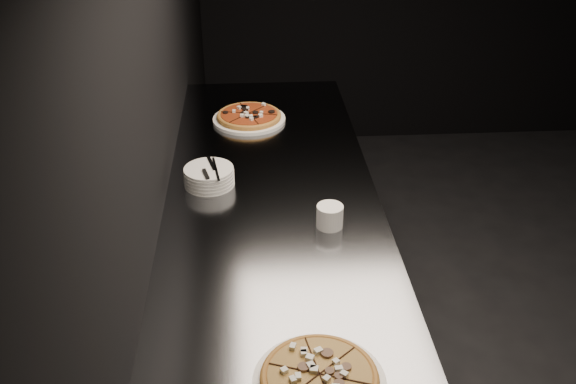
{
  "coord_description": "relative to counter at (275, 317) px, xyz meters",
  "views": [
    {
      "loc": [
        -2.2,
        -1.82,
        2.06
      ],
      "look_at": [
        -2.08,
        0.02,
        0.98
      ],
      "focal_mm": 40.0,
      "sensor_mm": 36.0,
      "label": 1
    }
  ],
  "objects": [
    {
      "name": "counter",
      "position": [
        0.0,
        0.0,
        0.0
      ],
      "size": [
        0.74,
        2.44,
        0.92
      ],
      "color": "slate",
      "rests_on": "floor"
    },
    {
      "name": "ramekin",
      "position": [
        0.18,
        -0.1,
        0.5
      ],
      "size": [
        0.09,
        0.09,
        0.07
      ],
      "color": "silver",
      "rests_on": "counter"
    },
    {
      "name": "pizza_tomato",
      "position": [
        -0.07,
        0.75,
        0.48
      ],
      "size": [
        0.33,
        0.33,
        0.04
      ],
      "rotation": [
        0.0,
        0.0,
        -0.21
      ],
      "color": "white",
      "rests_on": "counter"
    },
    {
      "name": "cutlery",
      "position": [
        -0.21,
        0.19,
        0.53
      ],
      "size": [
        0.06,
        0.19,
        0.01
      ],
      "rotation": [
        0.0,
        0.0,
        0.25
      ],
      "color": "#ACAEB3",
      "rests_on": "plate_stack"
    },
    {
      "name": "plate_stack",
      "position": [
        -0.22,
        0.2,
        0.49
      ],
      "size": [
        0.18,
        0.18,
        0.07
      ],
      "color": "white",
      "rests_on": "counter"
    },
    {
      "name": "wall_left",
      "position": [
        -0.37,
        0.0,
        0.94
      ],
      "size": [
        0.02,
        5.0,
        2.8
      ],
      "primitive_type": "cube",
      "color": "black",
      "rests_on": "floor"
    },
    {
      "name": "pizza_mushroom",
      "position": [
        0.07,
        -0.77,
        0.48
      ],
      "size": [
        0.35,
        0.35,
        0.04
      ],
      "rotation": [
        0.0,
        0.0,
        -0.34
      ],
      "color": "white",
      "rests_on": "counter"
    }
  ]
}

